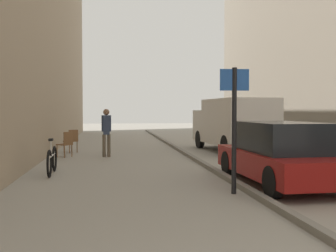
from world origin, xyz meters
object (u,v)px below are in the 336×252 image
at_px(delivery_van, 233,123).
at_px(cafe_chair_by_doorway, 72,139).
at_px(bicycle_leaning, 52,160).
at_px(street_sign_post, 234,119).
at_px(cafe_chair_near_window, 66,143).
at_px(parked_car, 281,154).
at_px(pedestrian_main_foreground, 106,129).

distance_m(delivery_van, cafe_chair_by_doorway, 6.70).
relative_size(delivery_van, bicycle_leaning, 2.90).
height_order(delivery_van, street_sign_post, street_sign_post).
relative_size(delivery_van, cafe_chair_near_window, 5.45).
relative_size(cafe_chair_near_window, cafe_chair_by_doorway, 1.00).
xyz_separation_m(parked_car, bicycle_leaning, (-5.50, 2.20, -0.33)).
bearing_deg(delivery_van, street_sign_post, -111.37).
height_order(delivery_van, bicycle_leaning, delivery_van).
bearing_deg(delivery_van, cafe_chair_near_window, -173.94).
distance_m(parked_car, cafe_chair_by_doorway, 9.57).
height_order(parked_car, cafe_chair_by_doorway, parked_car).
relative_size(parked_car, bicycle_leaning, 2.40).
bearing_deg(cafe_chair_by_doorway, bicycle_leaning, -131.61).
xyz_separation_m(bicycle_leaning, cafe_chair_near_window, (-0.07, 4.00, 0.17)).
relative_size(pedestrian_main_foreground, bicycle_leaning, 1.00).
bearing_deg(bicycle_leaning, pedestrian_main_foreground, 69.58).
relative_size(street_sign_post, cafe_chair_near_window, 2.77).
bearing_deg(cafe_chair_by_doorway, delivery_van, -45.04).
relative_size(delivery_van, cafe_chair_by_doorway, 5.45).
distance_m(parked_car, cafe_chair_near_window, 8.33).
xyz_separation_m(pedestrian_main_foreground, street_sign_post, (2.70, -7.04, 0.52)).
bearing_deg(bicycle_leaning, cafe_chair_by_doorway, 89.30).
bearing_deg(parked_car, pedestrian_main_foreground, 122.45).
distance_m(pedestrian_main_foreground, cafe_chair_near_window, 1.54).
bearing_deg(cafe_chair_near_window, cafe_chair_by_doorway, 37.37).
bearing_deg(pedestrian_main_foreground, cafe_chair_near_window, 176.28).
bearing_deg(parked_car, bicycle_leaning, 156.87).
height_order(pedestrian_main_foreground, bicycle_leaning, pedestrian_main_foreground).
xyz_separation_m(street_sign_post, bicycle_leaning, (-4.10, 3.10, -1.16)).
bearing_deg(pedestrian_main_foreground, delivery_van, 12.56).
xyz_separation_m(parked_car, cafe_chair_near_window, (-5.57, 6.19, -0.17)).
distance_m(bicycle_leaning, cafe_chair_near_window, 4.00).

